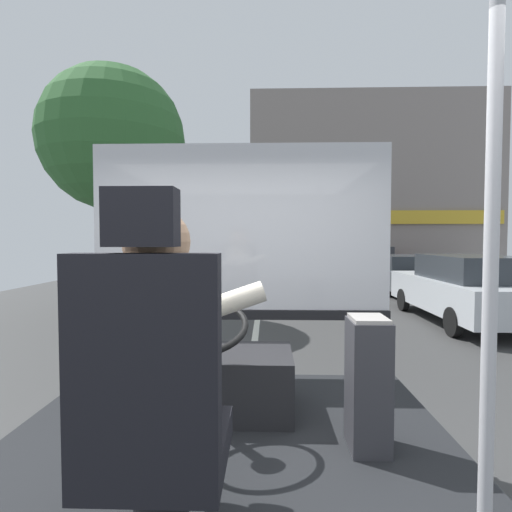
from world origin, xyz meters
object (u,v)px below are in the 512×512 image
at_px(handrail_pole, 491,248).
at_px(driver_seat, 153,414).
at_px(parked_car_green, 345,256).
at_px(parked_car_red, 367,262).
at_px(parked_car_charcoal, 403,273).
at_px(bus_driver, 163,349).
at_px(fare_box, 368,383).
at_px(steering_console, 209,379).
at_px(parked_car_silver, 466,288).

bearing_deg(handrail_pole, driver_seat, 176.83).
relative_size(handrail_pole, parked_car_green, 0.51).
bearing_deg(driver_seat, parked_car_green, 77.45).
height_order(driver_seat, parked_car_red, driver_seat).
xyz_separation_m(parked_car_charcoal, parked_car_red, (0.02, 4.93, 0.11)).
relative_size(bus_driver, parked_car_red, 0.18).
xyz_separation_m(driver_seat, fare_box, (0.94, 0.83, -0.19)).
bearing_deg(driver_seat, steering_console, 90.00).
bearing_deg(bus_driver, parked_car_green, 77.39).
xyz_separation_m(driver_seat, parked_car_charcoal, (5.04, 12.37, -0.55)).
height_order(bus_driver, parked_car_green, bus_driver).
relative_size(driver_seat, bus_driver, 1.60).
bearing_deg(parked_car_green, handrail_pole, -99.93).
xyz_separation_m(fare_box, parked_car_silver, (3.74, 6.47, -0.26)).
height_order(steering_console, handrail_pole, handrail_pole).
xyz_separation_m(driver_seat, handrail_pole, (1.08, -0.06, 0.57)).
bearing_deg(fare_box, driver_seat, -138.41).
relative_size(bus_driver, steering_console, 0.74).
distance_m(bus_driver, steering_console, 1.24).
relative_size(steering_console, parked_car_charcoal, 0.26).
xyz_separation_m(parked_car_red, parked_car_green, (0.07, 5.74, -0.00)).
xyz_separation_m(bus_driver, parked_car_red, (5.06, 17.18, -0.63)).
height_order(fare_box, parked_car_green, parked_car_green).
xyz_separation_m(bus_driver, steering_console, (-0.00, 1.13, -0.52)).
height_order(steering_console, parked_car_green, parked_car_green).
height_order(bus_driver, steering_console, bus_driver).
height_order(driver_seat, parked_car_silver, driver_seat).
bearing_deg(parked_car_charcoal, bus_driver, -112.36).
height_order(driver_seat, parked_car_charcoal, driver_seat).
xyz_separation_m(driver_seat, parked_car_green, (5.13, 23.04, -0.45)).
bearing_deg(handrail_pole, steering_console, 129.43).
bearing_deg(parked_car_silver, parked_car_red, 87.81).
height_order(bus_driver, handrail_pole, handrail_pole).
distance_m(handrail_pole, parked_car_silver, 8.25).
relative_size(driver_seat, parked_car_red, 0.29).
distance_m(handrail_pole, parked_car_red, 17.84).
bearing_deg(parked_car_silver, steering_console, -127.73).
relative_size(handrail_pole, fare_box, 3.08).
distance_m(driver_seat, parked_car_silver, 8.68).
distance_m(driver_seat, parked_car_red, 18.03).
relative_size(parked_car_silver, parked_car_green, 0.98).
distance_m(handrail_pole, fare_box, 1.18).
relative_size(driver_seat, parked_car_charcoal, 0.31).
distance_m(bus_driver, parked_car_green, 23.49).
bearing_deg(parked_car_silver, driver_seat, -122.64).
height_order(driver_seat, steering_console, driver_seat).
distance_m(fare_box, parked_car_charcoal, 12.26).
xyz_separation_m(parked_car_silver, parked_car_charcoal, (0.36, 5.07, -0.10)).
height_order(handrail_pole, parked_car_green, handrail_pole).
bearing_deg(bus_driver, parked_car_charcoal, 67.64).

